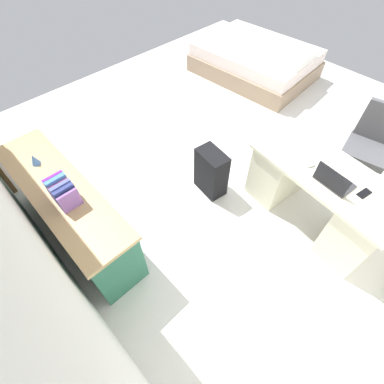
% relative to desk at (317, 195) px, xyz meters
% --- Properties ---
extents(ground_plane, '(6.12, 6.12, 0.00)m').
position_rel_desk_xyz_m(ground_plane, '(1.24, -0.28, -0.38)').
color(ground_plane, silver).
extents(desk, '(1.51, 0.83, 0.72)m').
position_rel_desk_xyz_m(desk, '(0.00, 0.00, 0.00)').
color(desk, beige).
rests_on(desk, ground_plane).
extents(office_chair, '(0.54, 0.54, 0.94)m').
position_rel_desk_xyz_m(office_chair, '(-0.05, -0.93, 0.04)').
color(office_chair, black).
rests_on(office_chair, ground_plane).
extents(credenza, '(1.80, 0.48, 0.72)m').
position_rel_desk_xyz_m(credenza, '(1.56, 1.90, -0.01)').
color(credenza, '#28664C').
rests_on(credenza, ground_plane).
extents(bed, '(1.99, 1.52, 0.58)m').
position_rel_desk_xyz_m(bed, '(2.31, -1.96, -0.13)').
color(bed, gray).
rests_on(bed, ground_plane).
extents(suitcase_black, '(0.39, 0.27, 0.57)m').
position_rel_desk_xyz_m(suitcase_black, '(1.02, 0.49, -0.09)').
color(suitcase_black, black).
rests_on(suitcase_black, ground_plane).
extents(laptop, '(0.33, 0.26, 0.21)m').
position_rel_desk_xyz_m(laptop, '(-0.08, 0.13, 0.39)').
color(laptop, '#333338').
rests_on(laptop, desk).
extents(computer_mouse, '(0.07, 0.11, 0.03)m').
position_rel_desk_xyz_m(computer_mouse, '(0.17, 0.06, 0.36)').
color(computer_mouse, white).
rests_on(computer_mouse, desk).
extents(cell_phone_near_laptop, '(0.09, 0.15, 0.01)m').
position_rel_desk_xyz_m(cell_phone_near_laptop, '(-0.33, 0.02, 0.35)').
color(cell_phone_near_laptop, black).
rests_on(cell_phone_near_laptop, desk).
extents(book_row, '(0.23, 0.17, 0.24)m').
position_rel_desk_xyz_m(book_row, '(1.37, 1.90, 0.46)').
color(book_row, '#8D60B5').
rests_on(book_row, credenza).
extents(figurine_small, '(0.08, 0.08, 0.11)m').
position_rel_desk_xyz_m(figurine_small, '(1.97, 1.90, 0.40)').
color(figurine_small, '#4C7FBF').
rests_on(figurine_small, credenza).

